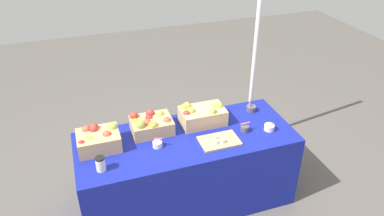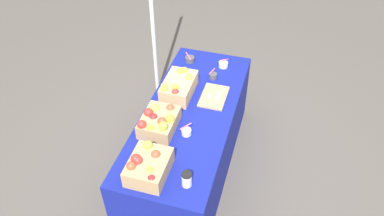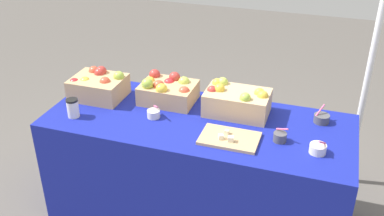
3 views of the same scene
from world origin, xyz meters
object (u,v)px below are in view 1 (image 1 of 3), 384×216
at_px(apple_crate_left, 98,139).
at_px(sample_bowl_near, 157,144).
at_px(tent_pole, 255,51).
at_px(sample_bowl_mid, 269,127).
at_px(coffee_cup, 101,164).
at_px(sample_bowl_far, 245,128).
at_px(cutting_board_front, 219,141).
at_px(apple_crate_right, 202,115).
at_px(sample_bowl_extra, 251,108).
at_px(apple_crate_middle, 151,124).

height_order(apple_crate_left, sample_bowl_near, apple_crate_left).
distance_m(apple_crate_left, tent_pole, 1.85).
height_order(sample_bowl_mid, coffee_cup, coffee_cup).
xyz_separation_m(sample_bowl_far, coffee_cup, (-1.27, -0.12, 0.03)).
bearing_deg(apple_crate_left, cutting_board_front, -14.44).
bearing_deg(tent_pole, cutting_board_front, -130.87).
xyz_separation_m(sample_bowl_near, sample_bowl_mid, (1.00, -0.08, 0.00)).
height_order(cutting_board_front, tent_pole, tent_pole).
relative_size(apple_crate_right, coffee_cup, 3.31).
height_order(apple_crate_right, sample_bowl_extra, apple_crate_right).
relative_size(apple_crate_left, sample_bowl_mid, 3.32).
distance_m(cutting_board_front, sample_bowl_far, 0.29).
relative_size(apple_crate_right, sample_bowl_far, 4.25).
bearing_deg(apple_crate_left, sample_bowl_near, -17.63).
bearing_deg(coffee_cup, sample_bowl_far, 5.48).
xyz_separation_m(sample_bowl_far, sample_bowl_extra, (0.21, 0.29, -0.00)).
bearing_deg(apple_crate_left, sample_bowl_extra, 4.72).
height_order(cutting_board_front, sample_bowl_extra, sample_bowl_extra).
bearing_deg(cutting_board_front, sample_bowl_near, 168.51).
distance_m(sample_bowl_near, sample_bowl_far, 0.79).
xyz_separation_m(cutting_board_front, sample_bowl_far, (0.28, 0.08, 0.02)).
bearing_deg(sample_bowl_near, sample_bowl_mid, -4.58).
bearing_deg(sample_bowl_near, tent_pole, 30.93).
relative_size(sample_bowl_mid, coffee_cup, 0.86).
distance_m(sample_bowl_near, tent_pole, 1.51).
height_order(sample_bowl_mid, tent_pole, tent_pole).
height_order(apple_crate_right, coffee_cup, apple_crate_right).
bearing_deg(apple_crate_middle, sample_bowl_extra, 1.84).
distance_m(sample_bowl_extra, coffee_cup, 1.54).
height_order(sample_bowl_near, coffee_cup, coffee_cup).
height_order(apple_crate_middle, sample_bowl_far, apple_crate_middle).
distance_m(sample_bowl_mid, sample_bowl_far, 0.22).
xyz_separation_m(apple_crate_left, cutting_board_front, (0.97, -0.25, -0.07)).
distance_m(cutting_board_front, coffee_cup, 1.00).
relative_size(apple_crate_right, tent_pole, 0.18).
distance_m(apple_crate_right, sample_bowl_near, 0.53).
relative_size(cutting_board_front, tent_pole, 0.15).
relative_size(apple_crate_left, tent_pole, 0.15).
height_order(apple_crate_left, sample_bowl_mid, apple_crate_left).
bearing_deg(sample_bowl_near, sample_bowl_far, -1.93).
xyz_separation_m(apple_crate_middle, sample_bowl_extra, (0.99, 0.03, -0.05)).
xyz_separation_m(apple_crate_left, sample_bowl_far, (1.25, -0.17, -0.05)).
relative_size(cutting_board_front, sample_bowl_far, 3.58).
distance_m(sample_bowl_near, coffee_cup, 0.50).
distance_m(sample_bowl_near, sample_bowl_mid, 1.01).
distance_m(cutting_board_front, sample_bowl_near, 0.52).
distance_m(apple_crate_left, sample_bowl_mid, 1.48).
bearing_deg(coffee_cup, cutting_board_front, 2.54).
height_order(sample_bowl_mid, sample_bowl_extra, sample_bowl_extra).
bearing_deg(cutting_board_front, apple_crate_middle, 146.35).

